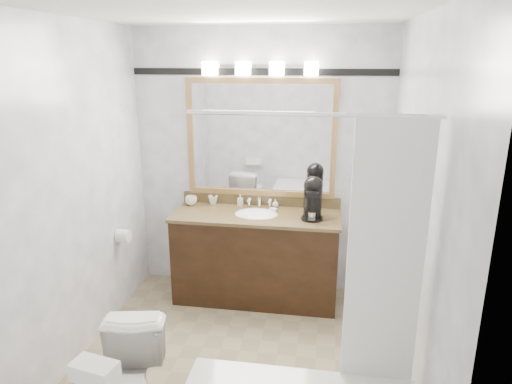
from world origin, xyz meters
TOP-DOWN VIEW (x-y plane):
  - room at (0.00, 0.00)m, footprint 2.42×2.62m
  - vanity at (0.00, 1.02)m, footprint 1.53×0.58m
  - mirror at (0.00, 1.28)m, footprint 1.40×0.04m
  - vanity_light_bar at (0.00, 1.23)m, footprint 1.02×0.14m
  - accent_stripe at (0.00, 1.29)m, footprint 2.40×0.01m
  - tp_roll at (-1.14, 0.66)m, footprint 0.11×0.12m
  - tissue_box at (-0.47, -1.12)m, footprint 0.25×0.17m
  - coffee_maker at (0.51, 1.01)m, footprint 0.19×0.25m
  - cup_left at (-0.66, 1.18)m, footprint 0.14×0.14m
  - cup_right at (-0.46, 1.23)m, footprint 0.10×0.10m
  - soap_bottle_a at (-0.19, 1.23)m, footprint 0.05×0.05m
  - soap_bottle_b at (0.15, 1.23)m, footprint 0.06×0.06m
  - soap_bar at (0.14, 1.13)m, footprint 0.08×0.06m

SIDE VIEW (x-z plane):
  - vanity at x=0.00m, z-range -0.04..0.93m
  - tp_roll at x=-1.14m, z-range 0.64..0.76m
  - tissue_box at x=-0.47m, z-range 0.69..0.79m
  - soap_bar at x=0.14m, z-range 0.85..0.87m
  - soap_bottle_b at x=0.15m, z-range 0.85..0.93m
  - cup_right at x=-0.46m, z-range 0.85..0.94m
  - cup_left at x=-0.66m, z-range 0.85..0.94m
  - soap_bottle_a at x=-0.19m, z-range 0.85..0.96m
  - coffee_maker at x=0.51m, z-range 0.86..1.23m
  - room at x=0.00m, z-range -0.01..2.51m
  - mirror at x=0.00m, z-range 0.95..2.05m
  - accent_stripe at x=0.00m, z-range 2.07..2.13m
  - vanity_light_bar at x=0.00m, z-range 2.07..2.19m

